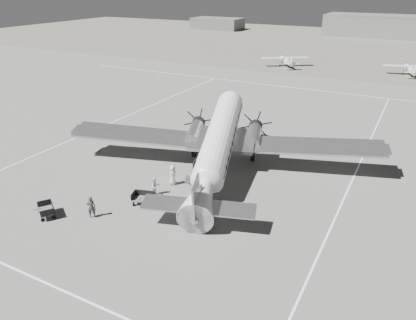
# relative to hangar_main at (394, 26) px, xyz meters

# --- Properties ---
(ground) EXTENTS (260.00, 260.00, 0.00)m
(ground) POSITION_rel_hangar_main_xyz_m (-5.00, -120.00, -3.30)
(ground) COLOR slate
(ground) RESTS_ON ground
(taxi_line_near) EXTENTS (60.00, 0.15, 0.01)m
(taxi_line_near) POSITION_rel_hangar_main_xyz_m (-5.00, -134.00, -3.29)
(taxi_line_near) COLOR white
(taxi_line_near) RESTS_ON ground
(taxi_line_right) EXTENTS (0.15, 80.00, 0.01)m
(taxi_line_right) POSITION_rel_hangar_main_xyz_m (7.00, -120.00, -3.29)
(taxi_line_right) COLOR white
(taxi_line_right) RESTS_ON ground
(taxi_line_left) EXTENTS (0.15, 60.00, 0.01)m
(taxi_line_left) POSITION_rel_hangar_main_xyz_m (-23.00, -110.00, -3.29)
(taxi_line_left) COLOR white
(taxi_line_left) RESTS_ON ground
(taxi_line_horizon) EXTENTS (90.00, 0.15, 0.01)m
(taxi_line_horizon) POSITION_rel_hangar_main_xyz_m (-5.00, -80.00, -3.29)
(taxi_line_horizon) COLOR white
(taxi_line_horizon) RESTS_ON ground
(grass_infield) EXTENTS (260.00, 90.00, 0.01)m
(grass_infield) POSITION_rel_hangar_main_xyz_m (-5.00, -25.00, -3.30)
(grass_infield) COLOR #58554A
(grass_infield) RESTS_ON ground
(hangar_main) EXTENTS (42.00, 14.00, 6.60)m
(hangar_main) POSITION_rel_hangar_main_xyz_m (0.00, 0.00, 0.00)
(hangar_main) COLOR #5F5F5F
(hangar_main) RESTS_ON ground
(shed_secondary) EXTENTS (18.00, 10.00, 4.00)m
(shed_secondary) POSITION_rel_hangar_main_xyz_m (-60.00, -5.00, -1.30)
(shed_secondary) COLOR #515151
(shed_secondary) RESTS_ON ground
(dc3_airliner) EXTENTS (35.35, 29.25, 5.80)m
(dc3_airliner) POSITION_rel_hangar_main_xyz_m (-4.32, -115.84, -0.40)
(dc3_airliner) COLOR #BABABC
(dc3_airliner) RESTS_ON ground
(light_plane_left) EXTENTS (13.04, 12.53, 2.11)m
(light_plane_left) POSITION_rel_hangar_main_xyz_m (-14.94, -62.93, -2.25)
(light_plane_left) COLOR silver
(light_plane_left) RESTS_ON ground
(light_plane_right) EXTENTS (11.32, 10.01, 2.00)m
(light_plane_right) POSITION_rel_hangar_main_xyz_m (8.58, -60.19, -2.30)
(light_plane_right) COLOR silver
(light_plane_right) RESTS_ON ground
(baggage_cart_near) EXTENTS (2.07, 1.72, 1.01)m
(baggage_cart_near) POSITION_rel_hangar_main_xyz_m (-7.14, -123.65, -2.80)
(baggage_cart_near) COLOR #515151
(baggage_cart_near) RESTS_ON ground
(baggage_cart_far) EXTENTS (2.16, 2.02, 0.99)m
(baggage_cart_far) POSITION_rel_hangar_main_xyz_m (-12.56, -128.59, -2.80)
(baggage_cart_far) COLOR #515151
(baggage_cart_far) RESTS_ON ground
(ground_crew) EXTENTS (0.77, 0.74, 1.77)m
(ground_crew) POSITION_rel_hangar_main_xyz_m (-9.42, -127.07, -2.42)
(ground_crew) COLOR #323232
(ground_crew) RESTS_ON ground
(ramp_agent) EXTENTS (0.89, 0.95, 1.57)m
(ramp_agent) POSITION_rel_hangar_main_xyz_m (-7.18, -121.89, -2.52)
(ramp_agent) COLOR silver
(ramp_agent) RESTS_ON ground
(passenger) EXTENTS (0.63, 0.92, 1.82)m
(passenger) POSITION_rel_hangar_main_xyz_m (-6.92, -119.59, -2.39)
(passenger) COLOR silver
(passenger) RESTS_ON ground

